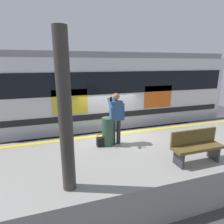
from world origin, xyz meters
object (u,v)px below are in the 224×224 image
Objects in this scene: train_carriage at (107,89)px; handbag at (101,141)px; passenger at (116,115)px; station_column at (65,115)px; bench at (196,145)px; trash_bin at (108,131)px.

train_carriage is 30.87× the size of handbag.
train_carriage reaches higher than passenger.
station_column reaches higher than bench.
bench is at bearing 101.38° from train_carriage.
bench reaches higher than handbag.
bench is (-1.69, 1.83, -0.54)m from passenger.
handbag is (0.52, 0.03, -0.86)m from passenger.
train_carriage is at bearing -109.73° from handbag.
passenger is at bearing 78.51° from train_carriage.
station_column is at bearing 56.98° from handbag.
handbag is at bearing -39.15° from bench.
handbag is (1.19, 3.31, -1.29)m from train_carriage.
station_column is 3.53× the size of trash_bin.
handbag is 0.11× the size of station_column.
station_column is 2.69m from trash_bin.
bench is at bearing -178.47° from station_column.
bench is (-2.21, 1.80, 0.32)m from handbag.
passenger is at bearing -176.93° from handbag.
train_carriage is 11.86× the size of trash_bin.
station_column is (1.75, 1.92, 0.64)m from passenger.
passenger is 1.01m from handbag.
passenger is 2.55m from bench.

